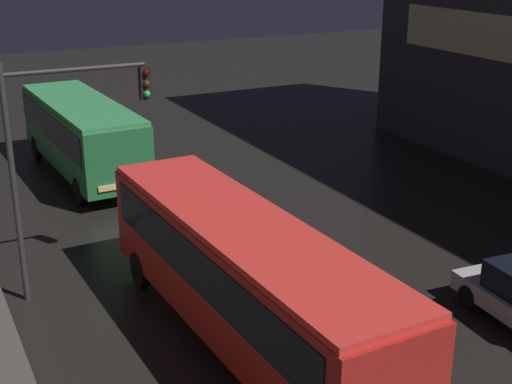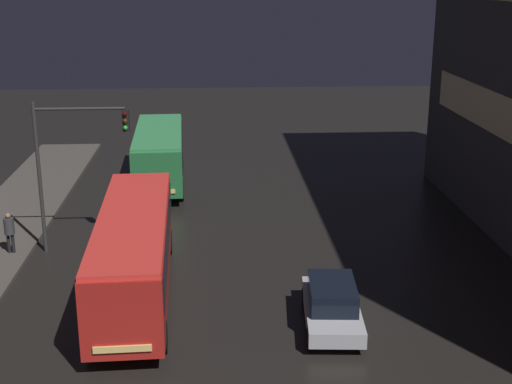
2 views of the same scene
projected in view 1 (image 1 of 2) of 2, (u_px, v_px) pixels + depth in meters
The scene contains 3 objects.
bus_near at pixel (244, 270), 16.67m from camera, with size 2.84×11.24×3.19m.
bus_far at pixel (82, 130), 29.04m from camera, with size 2.97×9.59×3.10m.
traffic_light_main at pixel (62, 138), 18.52m from camera, with size 3.89×0.35×6.44m.
Camera 1 is at (-8.75, -3.92, 9.30)m, focal length 50.00 mm.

